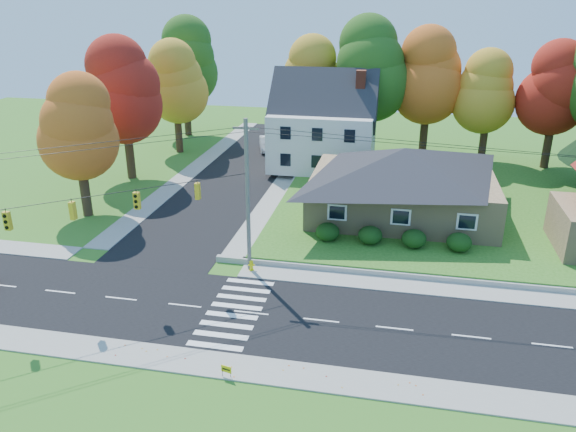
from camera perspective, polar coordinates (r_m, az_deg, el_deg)
name	(u,v)px	position (r m, az deg, el deg)	size (l,w,h in m)	color
ground	(251,313)	(32.34, -3.75, -9.81)	(120.00, 120.00, 0.00)	#3D7923
road_main	(251,313)	(32.33, -3.75, -9.79)	(90.00, 8.00, 0.02)	black
road_cross	(241,172)	(57.32, -4.75, 4.52)	(8.00, 44.00, 0.02)	black
sidewalk_north	(271,272)	(36.53, -1.71, -5.75)	(90.00, 2.00, 0.08)	#9C9A90
sidewalk_south	(225,366)	(28.35, -6.46, -14.88)	(90.00, 2.00, 0.08)	#9C9A90
lawn	(460,200)	(50.65, 17.05, 1.56)	(30.00, 30.00, 0.50)	#3D7923
ranch_house	(403,181)	(44.66, 11.58, 3.51)	(14.60, 10.60, 5.40)	tan
colonial_house	(324,126)	(56.40, 3.65, 9.08)	(10.40, 8.40, 9.60)	silver
hedge_row	(392,237)	(39.60, 10.52, -2.10)	(10.70, 1.70, 1.27)	#163A10
traffic_infrastructure	(253,220)	(31.21, -3.60, -0.41)	(38.10, 10.66, 10.00)	#666059
tree_lot_0	(314,79)	(61.87, 2.61, 13.73)	(6.72, 6.72, 12.51)	#3F2A19
tree_lot_1	(370,69)	(60.08, 8.33, 14.55)	(7.84, 7.84, 14.60)	#3F2A19
tree_lot_2	(429,76)	(61.10, 14.14, 13.64)	(7.28, 7.28, 13.56)	#3F2A19
tree_lot_3	(490,92)	(60.84, 19.80, 11.75)	(6.16, 6.16, 11.47)	#3F2A19
tree_lot_4	(557,89)	(60.90, 25.68, 11.55)	(6.72, 6.72, 12.51)	#3F2A19
tree_west_0	(76,129)	(46.70, -20.72, 8.31)	(6.16, 6.16, 11.47)	#3F2A19
tree_west_1	(123,91)	(55.48, -16.42, 12.13)	(7.28, 7.28, 13.56)	#3F2A19
tree_west_2	(175,82)	(64.11, -11.42, 13.17)	(6.72, 6.72, 12.51)	#3F2A19
tree_west_3	(184,61)	(72.05, -10.54, 15.18)	(7.84, 7.84, 14.60)	#3F2A19
white_car	(267,144)	(64.99, -2.12, 7.36)	(1.62, 4.65, 1.53)	silver
fire_hydrant	(251,266)	(36.69, -3.74, -5.08)	(0.44, 0.34, 0.77)	#DDD307
yard_sign	(226,369)	(27.38, -6.29, -15.24)	(0.53, 0.14, 0.67)	black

